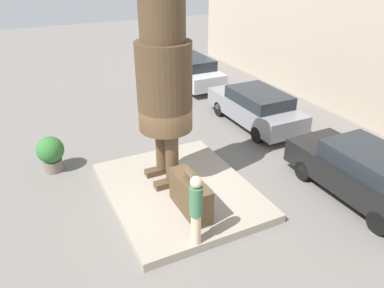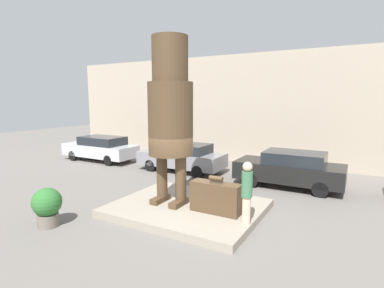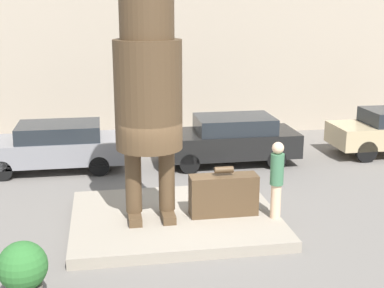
% 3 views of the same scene
% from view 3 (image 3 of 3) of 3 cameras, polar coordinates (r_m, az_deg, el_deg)
% --- Properties ---
extents(ground_plane, '(60.00, 60.00, 0.00)m').
position_cam_3_polar(ground_plane, '(12.67, -1.82, -8.50)').
color(ground_plane, slate).
extents(pedestal, '(4.76, 3.87, 0.24)m').
position_cam_3_polar(pedestal, '(12.63, -1.82, -7.99)').
color(pedestal, gray).
rests_on(pedestal, ground_plane).
extents(building_backdrop, '(28.00, 0.60, 6.31)m').
position_cam_3_polar(building_backdrop, '(20.53, -5.30, 9.56)').
color(building_backdrop, tan).
rests_on(building_backdrop, ground_plane).
extents(statue_figure, '(1.48, 1.48, 5.45)m').
position_cam_3_polar(statue_figure, '(11.58, -4.72, 6.91)').
color(statue_figure, '#4C3823').
rests_on(statue_figure, pedestal).
extents(giant_suitcase, '(1.57, 0.50, 1.16)m').
position_cam_3_polar(giant_suitcase, '(12.43, 3.38, -5.41)').
color(giant_suitcase, '#4C3823').
rests_on(giant_suitcase, pedestal).
extents(tourist, '(0.30, 0.30, 1.79)m').
position_cam_3_polar(tourist, '(12.19, 9.03, -3.49)').
color(tourist, beige).
rests_on(tourist, pedestal).
extents(parked_car_grey, '(4.49, 1.81, 1.46)m').
position_cam_3_polar(parked_car_grey, '(16.91, -14.48, -0.17)').
color(parked_car_grey, gray).
rests_on(parked_car_grey, ground_plane).
extents(parked_car_black, '(4.41, 1.84, 1.54)m').
position_cam_3_polar(parked_car_black, '(17.10, 3.98, 0.55)').
color(parked_car_black, black).
rests_on(parked_car_black, ground_plane).
extents(planter_pot, '(0.84, 0.84, 1.17)m').
position_cam_3_polar(planter_pot, '(9.66, -17.58, -12.84)').
color(planter_pot, '#70665B').
rests_on(planter_pot, ground_plane).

